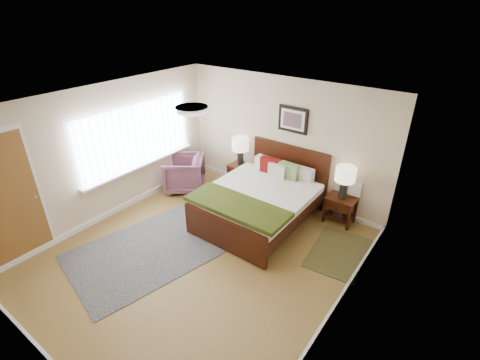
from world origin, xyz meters
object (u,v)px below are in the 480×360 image
(rug_persian, at_px, (148,251))
(nightstand_left, at_px, (240,170))
(lamp_right, at_px, (345,177))
(armchair, at_px, (184,173))
(bed, at_px, (261,196))
(lamp_left, at_px, (240,146))
(nightstand_right, at_px, (340,207))

(rug_persian, bearing_deg, nightstand_left, 104.95)
(lamp_right, height_order, rug_persian, lamp_right)
(armchair, distance_m, rug_persian, 2.22)
(bed, height_order, lamp_left, bed)
(lamp_left, relative_size, rug_persian, 0.25)
(lamp_right, distance_m, armchair, 3.39)
(lamp_left, bearing_deg, armchair, -139.16)
(bed, height_order, nightstand_right, bed)
(bed, distance_m, lamp_right, 1.55)
(nightstand_left, xyz_separation_m, armchair, (-0.93, -0.78, -0.04))
(nightstand_right, bearing_deg, lamp_left, 179.68)
(lamp_right, bearing_deg, armchair, -166.09)
(nightstand_right, bearing_deg, nightstand_left, -179.83)
(lamp_left, height_order, armchair, lamp_left)
(lamp_left, distance_m, rug_persian, 2.90)
(nightstand_right, relative_size, lamp_left, 0.87)
(lamp_left, height_order, lamp_right, lamp_left)
(bed, height_order, nightstand_left, bed)
(nightstand_right, relative_size, armchair, 0.64)
(nightstand_right, distance_m, armchair, 3.34)
(nightstand_right, xyz_separation_m, rug_persian, (-2.22, -2.72, -0.32))
(nightstand_left, bearing_deg, lamp_left, 90.00)
(nightstand_right, height_order, lamp_left, lamp_left)
(bed, xyz_separation_m, rug_persian, (-1.00, -1.89, -0.54))
(lamp_left, bearing_deg, rug_persian, -88.03)
(bed, xyz_separation_m, nightstand_right, (1.22, 0.84, -0.22))
(lamp_left, distance_m, armchair, 1.37)
(lamp_right, bearing_deg, nightstand_left, -179.51)
(nightstand_left, height_order, lamp_left, lamp_left)
(nightstand_left, relative_size, lamp_left, 0.89)
(bed, relative_size, lamp_right, 3.59)
(nightstand_right, height_order, armchair, armchair)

